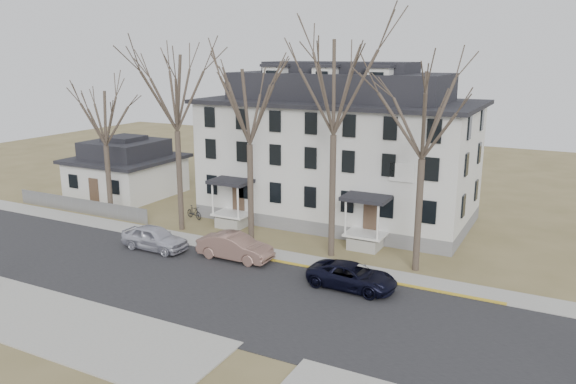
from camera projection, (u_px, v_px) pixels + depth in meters
The scene contains 18 objects.
ground at pixel (236, 312), 28.19m from camera, with size 120.00×120.00×0.00m, color olive.
main_road at pixel (256, 297), 29.92m from camera, with size 120.00×10.00×0.04m, color #27272A.
far_sidewalk at pixel (305, 261), 35.09m from camera, with size 120.00×2.00×0.08m, color #A09F97.
near_sidewalk_left at pixel (43, 319), 27.46m from camera, with size 20.00×5.00×0.08m, color #A09F97.
yellow_curb at pixel (377, 281), 32.08m from camera, with size 14.00×0.25×0.06m, color gold.
boarding_house at pixel (338, 150), 43.26m from camera, with size 20.80×12.36×12.05m.
small_house at pixel (127, 170), 51.27m from camera, with size 8.70×8.70×5.00m.
fence at pixel (81, 213), 45.77m from camera, with size 14.00×0.06×1.20m, color gray.
tree_far_left at pixel (175, 87), 39.06m from camera, with size 8.40×8.40×13.72m.
tree_mid_left at pixel (249, 102), 36.56m from camera, with size 7.80×7.80×12.74m.
tree_center at pixel (335, 80), 33.52m from camera, with size 9.00×9.00×14.70m.
tree_mid_right at pixel (425, 109), 31.42m from camera, with size 7.80×7.80×12.74m.
tree_bungalow at pixel (103, 115), 42.73m from camera, with size 6.60×6.60×10.78m.
car_silver at pixel (155, 238), 36.98m from camera, with size 1.88×4.68×1.60m, color silver.
car_tan at pixel (235, 247), 35.24m from camera, with size 1.71×4.89×1.61m, color #805D52.
car_navy at pixel (352, 277), 30.91m from camera, with size 2.29×4.96×1.38m, color black.
bicycle_left at pixel (224, 217), 42.81m from camera, with size 0.63×1.81×0.95m, color black.
bicycle_right at pixel (194, 213), 43.89m from camera, with size 0.49×1.75×1.05m, color black.
Camera 1 is at (14.26, -21.79, 12.68)m, focal length 35.00 mm.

